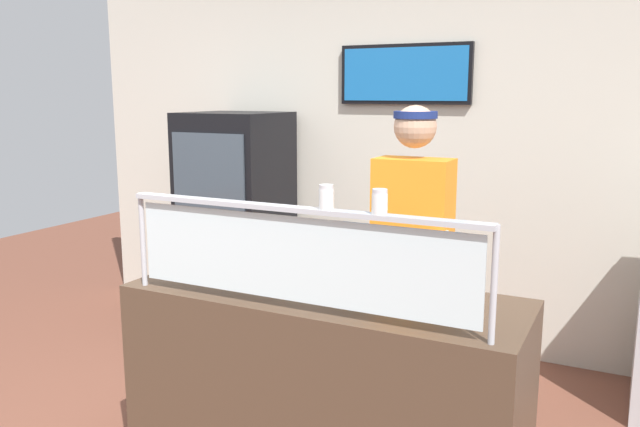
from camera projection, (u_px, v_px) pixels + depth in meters
ground_plane at (377, 422)px, 3.60m from camera, size 12.00×12.00×0.00m
shop_rear_unit at (449, 159)px, 4.52m from camera, size 6.17×0.13×2.70m
serving_counter at (324, 393)px, 2.92m from camera, size 1.77×0.65×0.95m
sneeze_guard at (295, 245)px, 2.55m from camera, size 1.60×0.06×0.43m
pizza_tray at (360, 287)px, 2.86m from camera, size 0.43×0.43×0.04m
pizza_server at (362, 284)px, 2.83m from camera, size 0.11×0.29×0.01m
parmesan_shaker at (326, 199)px, 2.45m from camera, size 0.06×0.06×0.10m
pepper_flake_shaker at (380, 203)px, 2.36m from camera, size 0.06×0.06×0.09m
worker_figure at (412, 256)px, 3.25m from camera, size 0.41×0.50×1.76m
drink_fridge at (236, 224)px, 4.89m from camera, size 0.70×0.67×1.68m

